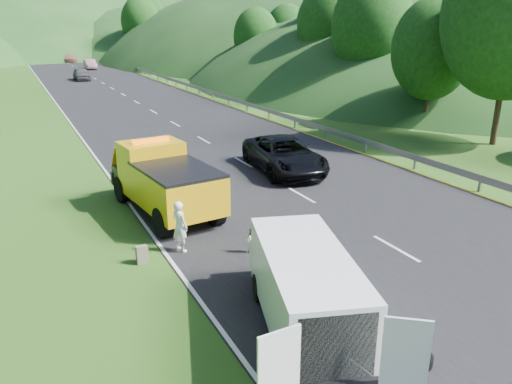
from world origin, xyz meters
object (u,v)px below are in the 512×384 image
spare_tire (415,364)px  passing_suv (284,171)px  woman (181,251)px  child (253,254)px  suitcase (142,254)px  white_van (304,286)px  tow_truck (164,179)px  worker (336,326)px

spare_tire → passing_suv: (4.71, 14.32, 0.00)m
woman → spare_tire: bearing=176.2°
child → passing_suv: bearing=93.7°
suitcase → white_van: bearing=-63.2°
tow_truck → child: (1.42, -4.91, -1.33)m
tow_truck → passing_suv: size_ratio=1.09×
spare_tire → passing_suv: 15.08m
tow_truck → worker: size_ratio=3.60×
woman → white_van: bearing=169.3°
white_van → passing_suv: size_ratio=1.05×
woman → child: woman is taller
white_van → child: 4.49m
tow_truck → passing_suv: (6.94, 2.93, -1.33)m
tow_truck → worker: (1.48, -9.45, -1.33)m
white_van → woman: white_van is taller
white_van → child: bearing=97.7°
tow_truck → worker: tow_truck is taller
worker → passing_suv: 13.53m
suitcase → spare_tire: (4.14, -7.40, -0.29)m
woman → child: size_ratio=1.90×
woman → spare_tire: 8.19m
white_van → woman: size_ratio=3.71×
child → passing_suv: passing_suv is taller
white_van → worker: white_van is taller
tow_truck → woman: size_ratio=3.87×
tow_truck → spare_tire: 11.68m
suitcase → worker: bearing=-58.1°
tow_truck → suitcase: bearing=-122.2°
woman → passing_suv: size_ratio=0.28×
suitcase → spare_tire: bearing=-60.8°
spare_tire → worker: bearing=111.0°
worker → spare_tire: (0.74, -1.94, 0.00)m
woman → passing_suv: (7.52, 6.63, 0.00)m
spare_tire → passing_suv: size_ratio=0.12×
woman → worker: bearing=175.8°
white_van → spare_tire: size_ratio=8.82×
worker → spare_tire: worker is taller
tow_truck → suitcase: (-1.91, -3.99, -1.04)m
woman → suitcase: size_ratio=2.96×
white_van → tow_truck: bearing=111.6°
spare_tire → woman: bearing=110.0°
passing_suv → woman: bearing=-131.4°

